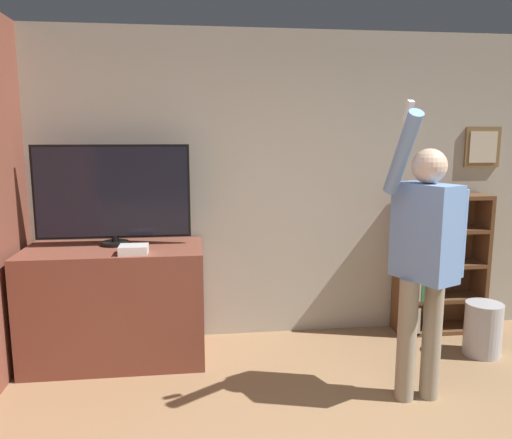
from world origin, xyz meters
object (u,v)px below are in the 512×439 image
object	(u,v)px
game_console	(134,250)
bookshelf	(433,266)
person	(425,251)
waste_bin	(483,329)
television	(113,194)

from	to	relation	value
game_console	bookshelf	world-z (taller)	bookshelf
person	waste_bin	size ratio (longest dim) A/B	4.55
television	game_console	world-z (taller)	television
waste_bin	television	bearing A→B (deg)	172.37
person	game_console	bearing A→B (deg)	-134.04
game_console	waste_bin	size ratio (longest dim) A/B	0.48
game_console	person	bearing A→B (deg)	-19.06
bookshelf	waste_bin	world-z (taller)	bookshelf
waste_bin	game_console	bearing A→B (deg)	178.45
television	game_console	bearing A→B (deg)	-60.60
television	person	bearing A→B (deg)	-25.05
bookshelf	person	xyz separation A→B (m)	(-0.66, -1.15, 0.43)
game_console	person	size ratio (longest dim) A/B	0.11
game_console	bookshelf	size ratio (longest dim) A/B	0.17
game_console	person	distance (m)	2.09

